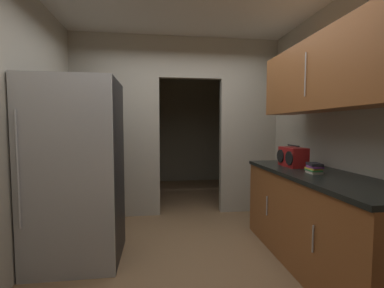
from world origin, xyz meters
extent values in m
plane|color=brown|center=(0.00, 0.00, 0.00)|extent=(20.00, 20.00, 0.00)
cube|color=silver|center=(0.00, 0.48, 2.76)|extent=(3.54, 7.20, 0.06)
cube|color=#ADA899|center=(-0.93, 1.60, 1.36)|extent=(1.28, 0.12, 2.73)
cube|color=#ADA899|center=(1.12, 1.60, 1.36)|extent=(0.90, 0.12, 2.73)
cube|color=#ADA899|center=(0.19, 1.60, 2.42)|extent=(0.96, 0.12, 0.62)
cube|color=gray|center=(0.00, 4.13, 1.36)|extent=(3.14, 0.10, 2.73)
cube|color=gray|center=(-1.52, 2.86, 1.36)|extent=(0.10, 2.53, 2.73)
cube|color=gray|center=(1.52, 2.86, 1.36)|extent=(0.10, 2.53, 2.73)
cube|color=black|center=(-1.14, 0.30, 0.92)|extent=(0.84, 0.74, 1.84)
cube|color=#B7BABC|center=(-1.14, -0.09, 0.92)|extent=(0.84, 0.03, 1.84)
cylinder|color=#B7BABC|center=(-1.50, -0.12, 1.01)|extent=(0.02, 0.02, 1.01)
cube|color=brown|center=(1.23, -0.17, 0.44)|extent=(0.65, 1.99, 0.88)
cube|color=black|center=(1.23, -0.17, 0.90)|extent=(0.69, 1.99, 0.04)
cylinder|color=#B7BABC|center=(0.89, -0.60, 0.48)|extent=(0.01, 0.01, 0.22)
cylinder|color=#B7BABC|center=(0.89, 0.27, 0.48)|extent=(0.01, 0.01, 0.22)
cube|color=brown|center=(1.23, -0.17, 1.86)|extent=(0.34, 1.79, 0.67)
cylinder|color=#B7BABC|center=(1.04, -0.17, 1.86)|extent=(0.01, 0.01, 0.40)
cube|color=maroon|center=(1.20, 0.29, 1.03)|extent=(0.19, 0.34, 0.22)
cylinder|color=#262626|center=(1.20, 0.29, 1.16)|extent=(0.02, 0.24, 0.02)
cylinder|color=black|center=(1.09, 0.19, 1.03)|extent=(0.01, 0.15, 0.15)
cylinder|color=black|center=(1.09, 0.39, 1.03)|extent=(0.01, 0.15, 0.15)
cube|color=beige|center=(1.17, -0.15, 0.93)|extent=(0.12, 0.14, 0.02)
cube|color=#388C47|center=(1.17, -0.15, 0.95)|extent=(0.11, 0.15, 0.01)
cube|color=gold|center=(1.17, -0.14, 0.97)|extent=(0.11, 0.15, 0.02)
cube|color=#8C3893|center=(1.18, -0.15, 0.98)|extent=(0.11, 0.14, 0.02)
cube|color=black|center=(1.18, -0.15, 1.01)|extent=(0.13, 0.17, 0.03)
camera|label=1|loc=(-0.33, -2.48, 1.37)|focal=24.58mm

